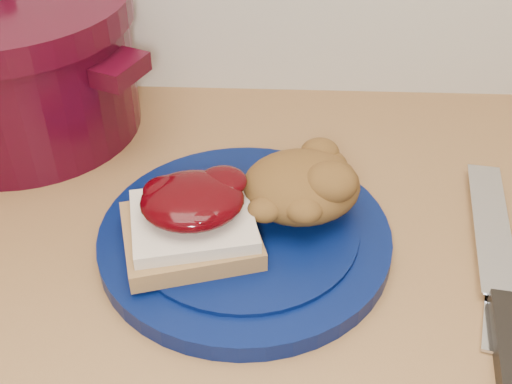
{
  "coord_description": "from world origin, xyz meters",
  "views": [
    {
      "loc": [
        0.03,
        1.03,
        1.33
      ],
      "look_at": [
        0.01,
        1.51,
        0.95
      ],
      "focal_mm": 45.0,
      "sensor_mm": 36.0,
      "label": 1
    }
  ],
  "objects_px": {
    "dutch_oven": "(15,63)",
    "pepper_grinder": "(3,86)",
    "chef_knife": "(503,311)",
    "plate": "(245,237)",
    "butter_knife": "(493,279)"
  },
  "relations": [
    {
      "from": "butter_knife",
      "to": "pepper_grinder",
      "type": "distance_m",
      "value": 0.56
    },
    {
      "from": "plate",
      "to": "pepper_grinder",
      "type": "bearing_deg",
      "value": 148.55
    },
    {
      "from": "pepper_grinder",
      "to": "butter_knife",
      "type": "bearing_deg",
      "value": -22.61
    },
    {
      "from": "chef_knife",
      "to": "plate",
      "type": "bearing_deg",
      "value": 78.25
    },
    {
      "from": "chef_knife",
      "to": "dutch_oven",
      "type": "distance_m",
      "value": 0.59
    },
    {
      "from": "chef_knife",
      "to": "pepper_grinder",
      "type": "xyz_separation_m",
      "value": [
        -0.51,
        0.26,
        0.06
      ]
    },
    {
      "from": "chef_knife",
      "to": "dutch_oven",
      "type": "bearing_deg",
      "value": 68.68
    },
    {
      "from": "plate",
      "to": "pepper_grinder",
      "type": "xyz_separation_m",
      "value": [
        -0.29,
        0.17,
        0.06
      ]
    },
    {
      "from": "plate",
      "to": "chef_knife",
      "type": "distance_m",
      "value": 0.24
    },
    {
      "from": "pepper_grinder",
      "to": "chef_knife",
      "type": "bearing_deg",
      "value": -26.76
    },
    {
      "from": "chef_knife",
      "to": "butter_knife",
      "type": "xyz_separation_m",
      "value": [
        0.0,
        0.04,
        -0.01
      ]
    },
    {
      "from": "dutch_oven",
      "to": "pepper_grinder",
      "type": "distance_m",
      "value": 0.04
    },
    {
      "from": "butter_knife",
      "to": "pepper_grinder",
      "type": "xyz_separation_m",
      "value": [
        -0.52,
        0.21,
        0.07
      ]
    },
    {
      "from": "butter_knife",
      "to": "dutch_oven",
      "type": "bearing_deg",
      "value": 79.89
    },
    {
      "from": "plate",
      "to": "butter_knife",
      "type": "height_order",
      "value": "plate"
    }
  ]
}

